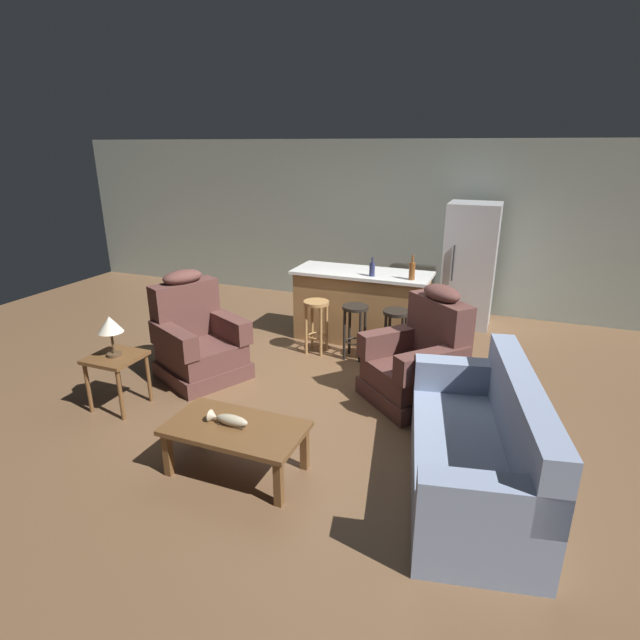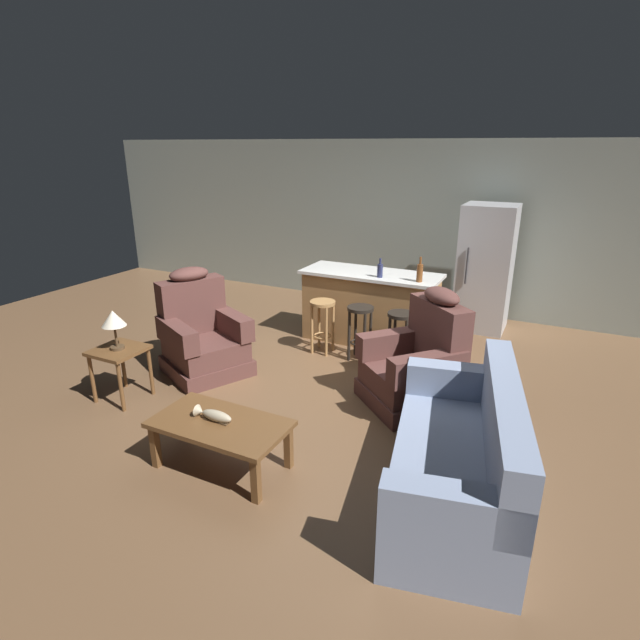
{
  "view_description": "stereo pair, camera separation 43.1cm",
  "coord_description": "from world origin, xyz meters",
  "px_view_note": "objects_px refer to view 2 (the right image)",
  "views": [
    {
      "loc": [
        1.83,
        -4.76,
        2.52
      ],
      "look_at": [
        -0.02,
        -0.1,
        0.75
      ],
      "focal_mm": 28.0,
      "sensor_mm": 36.0,
      "label": 1
    },
    {
      "loc": [
        2.22,
        -4.58,
        2.52
      ],
      "look_at": [
        -0.02,
        -0.1,
        0.75
      ],
      "focal_mm": 28.0,
      "sensor_mm": 36.0,
      "label": 2
    }
  ],
  "objects_px": {
    "bar_stool_right": "(400,330)",
    "bottle_short_amber": "(380,270)",
    "recliner_near_island": "(418,365)",
    "couch": "(461,459)",
    "end_table": "(119,358)",
    "kitchen_island": "(370,307)",
    "bar_stool_middle": "(360,323)",
    "table_lamp": "(113,320)",
    "bottle_tall_green": "(420,272)",
    "coffee_table": "(220,428)",
    "recliner_near_lamp": "(202,337)",
    "bar_stool_left": "(323,317)",
    "refrigerator": "(485,268)",
    "fish_figurine": "(213,415)"
  },
  "relations": [
    {
      "from": "end_table",
      "to": "refrigerator",
      "type": "distance_m",
      "value": 4.88
    },
    {
      "from": "coffee_table",
      "to": "refrigerator",
      "type": "distance_m",
      "value": 4.58
    },
    {
      "from": "recliner_near_island",
      "to": "bar_stool_left",
      "type": "xyz_separation_m",
      "value": [
        -1.44,
        0.76,
        0.05
      ]
    },
    {
      "from": "table_lamp",
      "to": "kitchen_island",
      "type": "bearing_deg",
      "value": 57.55
    },
    {
      "from": "recliner_near_island",
      "to": "refrigerator",
      "type": "height_order",
      "value": "refrigerator"
    },
    {
      "from": "recliner_near_island",
      "to": "bar_stool_right",
      "type": "height_order",
      "value": "recliner_near_island"
    },
    {
      "from": "bar_stool_middle",
      "to": "table_lamp",
      "type": "bearing_deg",
      "value": -131.64
    },
    {
      "from": "coffee_table",
      "to": "bottle_tall_green",
      "type": "xyz_separation_m",
      "value": [
        0.74,
        2.99,
        0.7
      ]
    },
    {
      "from": "end_table",
      "to": "bottle_short_amber",
      "type": "xyz_separation_m",
      "value": [
        1.89,
        2.48,
        0.58
      ]
    },
    {
      "from": "bar_stool_right",
      "to": "bottle_short_amber",
      "type": "relative_size",
      "value": 2.82
    },
    {
      "from": "couch",
      "to": "recliner_near_lamp",
      "type": "xyz_separation_m",
      "value": [
        -3.15,
        0.94,
        0.08
      ]
    },
    {
      "from": "bar_stool_left",
      "to": "bar_stool_right",
      "type": "height_order",
      "value": "same"
    },
    {
      "from": "recliner_near_lamp",
      "to": "bottle_tall_green",
      "type": "xyz_separation_m",
      "value": [
        2.08,
        1.57,
        0.64
      ]
    },
    {
      "from": "couch",
      "to": "end_table",
      "type": "height_order",
      "value": "couch"
    },
    {
      "from": "fish_figurine",
      "to": "kitchen_island",
      "type": "height_order",
      "value": "kitchen_island"
    },
    {
      "from": "coffee_table",
      "to": "bar_stool_right",
      "type": "xyz_separation_m",
      "value": [
        0.68,
        2.54,
        0.11
      ]
    },
    {
      "from": "recliner_near_island",
      "to": "bottle_short_amber",
      "type": "relative_size",
      "value": 4.98
    },
    {
      "from": "bottle_short_amber",
      "to": "couch",
      "type": "bearing_deg",
      "value": -57.75
    },
    {
      "from": "table_lamp",
      "to": "couch",
      "type": "bearing_deg",
      "value": -0.15
    },
    {
      "from": "bar_stool_left",
      "to": "bottle_short_amber",
      "type": "bearing_deg",
      "value": 37.37
    },
    {
      "from": "fish_figurine",
      "to": "bar_stool_middle",
      "type": "relative_size",
      "value": 0.5
    },
    {
      "from": "recliner_near_island",
      "to": "bar_stool_left",
      "type": "distance_m",
      "value": 1.63
    },
    {
      "from": "coffee_table",
      "to": "bar_stool_right",
      "type": "bearing_deg",
      "value": 74.91
    },
    {
      "from": "kitchen_island",
      "to": "bottle_tall_green",
      "type": "relative_size",
      "value": 5.89
    },
    {
      "from": "fish_figurine",
      "to": "bottle_tall_green",
      "type": "bearing_deg",
      "value": 74.88
    },
    {
      "from": "fish_figurine",
      "to": "bottle_short_amber",
      "type": "xyz_separation_m",
      "value": [
        0.31,
        2.98,
        0.58
      ]
    },
    {
      "from": "recliner_near_island",
      "to": "couch",
      "type": "bearing_deg",
      "value": 70.72
    },
    {
      "from": "bottle_tall_green",
      "to": "bottle_short_amber",
      "type": "height_order",
      "value": "bottle_tall_green"
    },
    {
      "from": "recliner_near_island",
      "to": "bar_stool_left",
      "type": "height_order",
      "value": "recliner_near_island"
    },
    {
      "from": "bar_stool_right",
      "to": "bottle_short_amber",
      "type": "xyz_separation_m",
      "value": [
        -0.44,
        0.44,
        0.57
      ]
    },
    {
      "from": "fish_figurine",
      "to": "bar_stool_middle",
      "type": "bearing_deg",
      "value": 84.66
    },
    {
      "from": "end_table",
      "to": "couch",
      "type": "bearing_deg",
      "value": -0.26
    },
    {
      "from": "recliner_near_lamp",
      "to": "bottle_short_amber",
      "type": "distance_m",
      "value": 2.3
    },
    {
      "from": "table_lamp",
      "to": "bar_stool_right",
      "type": "relative_size",
      "value": 0.6
    },
    {
      "from": "bar_stool_left",
      "to": "bar_stool_middle",
      "type": "bearing_deg",
      "value": 0.0
    },
    {
      "from": "couch",
      "to": "bottle_tall_green",
      "type": "bearing_deg",
      "value": -78.46
    },
    {
      "from": "end_table",
      "to": "coffee_table",
      "type": "bearing_deg",
      "value": -16.84
    },
    {
      "from": "recliner_near_island",
      "to": "kitchen_island",
      "type": "xyz_separation_m",
      "value": [
        -1.05,
        1.39,
        0.06
      ]
    },
    {
      "from": "couch",
      "to": "bottle_short_amber",
      "type": "distance_m",
      "value": 3.03
    },
    {
      "from": "end_table",
      "to": "bar_stool_right",
      "type": "relative_size",
      "value": 0.82
    },
    {
      "from": "coffee_table",
      "to": "bottle_short_amber",
      "type": "xyz_separation_m",
      "value": [
        0.24,
        2.98,
        0.68
      ]
    },
    {
      "from": "fish_figurine",
      "to": "table_lamp",
      "type": "relative_size",
      "value": 0.83
    },
    {
      "from": "couch",
      "to": "bar_stool_left",
      "type": "xyz_separation_m",
      "value": [
        -2.15,
        2.05,
        0.13
      ]
    },
    {
      "from": "bar_stool_right",
      "to": "end_table",
      "type": "bearing_deg",
      "value": -138.79
    },
    {
      "from": "couch",
      "to": "recliner_near_island",
      "type": "distance_m",
      "value": 1.47
    },
    {
      "from": "fish_figurine",
      "to": "recliner_near_island",
      "type": "height_order",
      "value": "recliner_near_island"
    },
    {
      "from": "coffee_table",
      "to": "recliner_near_lamp",
      "type": "distance_m",
      "value": 1.95
    },
    {
      "from": "end_table",
      "to": "bar_stool_middle",
      "type": "bearing_deg",
      "value": 48.25
    },
    {
      "from": "couch",
      "to": "bar_stool_right",
      "type": "distance_m",
      "value": 2.35
    },
    {
      "from": "couch",
      "to": "recliner_near_island",
      "type": "bearing_deg",
      "value": -72.96
    }
  ]
}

